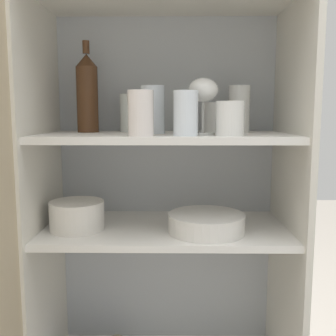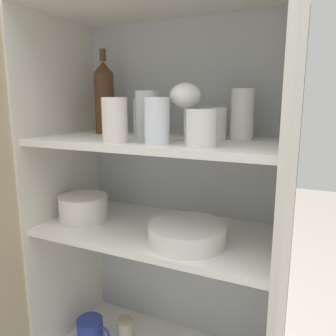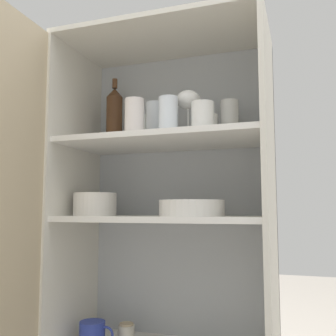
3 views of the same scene
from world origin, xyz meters
name	(u,v)px [view 1 (image 1 of 3)]	position (x,y,z in m)	size (l,w,h in m)	color
cupboard_back_panel	(167,227)	(0.00, 0.37, 0.71)	(0.76, 0.02, 1.42)	#B2B7BC
cupboard_side_left	(45,244)	(-0.37, 0.18, 0.71)	(0.02, 0.40, 1.42)	silver
cupboard_side_right	(287,245)	(0.37, 0.18, 0.71)	(0.02, 0.40, 1.42)	silver
shelf_board_middle	(166,229)	(0.00, 0.18, 0.76)	(0.72, 0.36, 0.02)	white
shelf_board_upper	(165,137)	(0.00, 0.18, 1.04)	(0.72, 0.36, 0.02)	white
tumbler_glass_0	(230,119)	(0.17, 0.07, 1.10)	(0.08, 0.08, 0.09)	white
tumbler_glass_1	(214,118)	(0.15, 0.24, 1.10)	(0.08, 0.08, 0.09)	white
tumbler_glass_2	(239,109)	(0.23, 0.26, 1.12)	(0.07, 0.07, 0.14)	white
tumbler_glass_3	(141,113)	(-0.06, 0.05, 1.11)	(0.07, 0.07, 0.12)	silver
tumbler_glass_4	(153,110)	(-0.04, 0.18, 1.12)	(0.07, 0.07, 0.14)	white
tumbler_glass_5	(186,113)	(0.06, 0.06, 1.11)	(0.07, 0.07, 0.12)	white
tumbler_glass_6	(132,113)	(-0.11, 0.30, 1.11)	(0.08, 0.08, 0.12)	white
wine_glass_0	(203,93)	(0.11, 0.13, 1.17)	(0.08, 0.08, 0.16)	white
wine_bottle	(87,93)	(-0.24, 0.26, 1.17)	(0.07, 0.07, 0.28)	#4C2D19
plate_stack_white	(206,223)	(0.12, 0.12, 0.80)	(0.22, 0.22, 0.05)	silver
mixing_bowl_large	(77,214)	(-0.26, 0.14, 0.82)	(0.16, 0.16, 0.08)	silver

